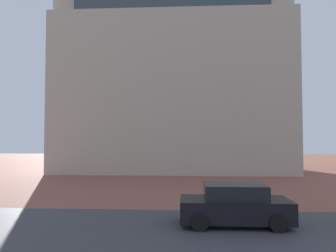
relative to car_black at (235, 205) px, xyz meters
The scene contains 4 objects.
ground_plane 2.60m from the car_black, 154.74° to the right, with size 120.00×120.00×0.00m, color brown.
street_asphalt_strip 3.04m from the car_black, 140.01° to the right, with size 120.00×8.59×0.00m, color #38383D.
landmark_building 23.97m from the car_black, 98.35° to the left, with size 23.65×12.31×32.75m.
car_black is the anchor object (origin of this frame).
Camera 1 is at (0.38, -1.50, 3.31)m, focal length 34.07 mm.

